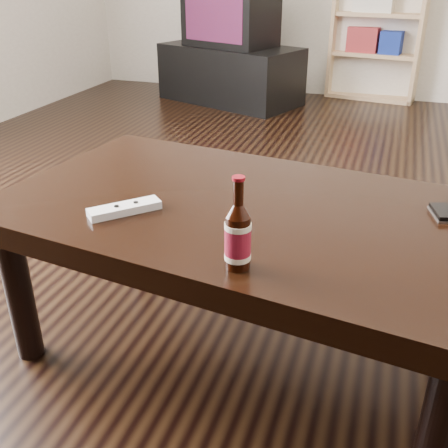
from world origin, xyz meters
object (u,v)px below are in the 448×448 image
(tv_stand, at_px, (230,74))
(remote, at_px, (125,209))
(tv, at_px, (231,12))
(coffee_table, at_px, (243,226))
(phone, at_px, (443,213))
(beer_bottle, at_px, (238,237))
(bookshelf, at_px, (381,10))

(tv_stand, xyz_separation_m, remote, (0.73, -3.21, 0.27))
(tv, xyz_separation_m, coffee_table, (1.00, -3.07, -0.29))
(tv, height_order, phone, tv)
(tv, relative_size, remote, 4.70)
(beer_bottle, distance_m, remote, 0.40)
(tv, xyz_separation_m, phone, (1.51, -2.98, -0.22))
(bookshelf, height_order, coffee_table, bookshelf)
(tv, height_order, bookshelf, bookshelf)
(tv_stand, bearing_deg, remote, -56.17)
(coffee_table, bearing_deg, bookshelf, 88.00)
(tv, relative_size, beer_bottle, 3.93)
(tv, height_order, coffee_table, tv)
(tv_stand, bearing_deg, phone, -42.09)
(tv_stand, height_order, coffee_table, coffee_table)
(tv, distance_m, beer_bottle, 3.55)
(tv_stand, distance_m, remote, 3.30)
(tv, distance_m, bookshelf, 1.26)
(coffee_table, distance_m, phone, 0.52)
(beer_bottle, bearing_deg, tv, 107.77)
(phone, bearing_deg, bookshelf, 81.31)
(tv, bearing_deg, remote, -56.16)
(bookshelf, bearing_deg, coffee_table, -82.64)
(coffee_table, xyz_separation_m, remote, (-0.28, -0.14, 0.08))
(tv, distance_m, remote, 3.30)
(tv_stand, xyz_separation_m, tv, (-0.00, -0.00, 0.49))
(phone, xyz_separation_m, remote, (-0.78, -0.23, 0.00))
(tv, bearing_deg, tv_stand, 90.00)
(tv_stand, height_order, bookshelf, bookshelf)
(tv, height_order, remote, tv)
(tv_stand, height_order, phone, phone)
(phone, bearing_deg, tv_stand, 102.10)
(bookshelf, xyz_separation_m, beer_bottle, (-0.05, -3.94, -0.15))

